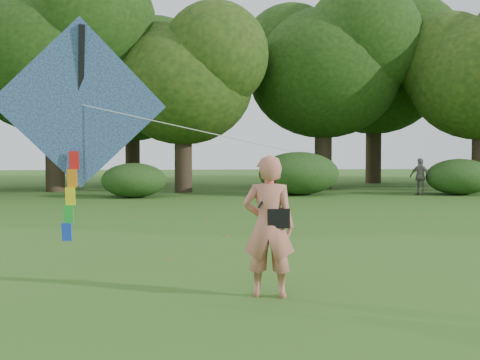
{
  "coord_description": "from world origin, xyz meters",
  "views": [
    {
      "loc": [
        -1.75,
        -7.8,
        2.02
      ],
      "look_at": [
        -0.91,
        2.0,
        1.5
      ],
      "focal_mm": 45.0,
      "sensor_mm": 36.0,
      "label": 1
    }
  ],
  "objects": [
    {
      "name": "ground",
      "position": [
        0.0,
        0.0,
        0.0
      ],
      "size": [
        100.0,
        100.0,
        0.0
      ],
      "primitive_type": "plane",
      "color": "#265114",
      "rests_on": "ground"
    },
    {
      "name": "man_kite_flyer",
      "position": [
        -0.67,
        0.24,
        0.96
      ],
      "size": [
        0.78,
        0.6,
        1.93
      ],
      "primitive_type": "imported",
      "rotation": [
        0.0,
        0.0,
        2.93
      ],
      "color": "#CE7561",
      "rests_on": "ground"
    },
    {
      "name": "bystander_right",
      "position": [
        8.23,
        17.43,
        0.8
      ],
      "size": [
        0.9,
        0.98,
        1.61
      ],
      "primitive_type": "imported",
      "rotation": [
        0.0,
        0.0,
        -0.88
      ],
      "color": "gray",
      "rests_on": "ground"
    },
    {
      "name": "crossbody_bag",
      "position": [
        -0.56,
        0.21,
        1.09
      ],
      "size": [
        0.43,
        0.2,
        0.74
      ],
      "color": "black",
      "rests_on": "ground"
    },
    {
      "name": "flying_kite",
      "position": [
        -3.3,
        1.01,
        2.6
      ],
      "size": [
        4.09,
        1.15,
        3.18
      ],
      "color": "#235799",
      "rests_on": "ground"
    },
    {
      "name": "tree_line",
      "position": [
        1.67,
        22.88,
        5.6
      ],
      "size": [
        54.7,
        15.3,
        9.48
      ],
      "color": "#3A2D1E",
      "rests_on": "ground"
    },
    {
      "name": "shrub_band",
      "position": [
        -0.72,
        17.6,
        0.86
      ],
      "size": [
        39.15,
        3.22,
        1.88
      ],
      "color": "#264919",
      "rests_on": "ground"
    },
    {
      "name": "fallen_leaves",
      "position": [
        0.86,
        7.7,
        0.01
      ],
      "size": [
        8.8,
        10.3,
        0.01
      ],
      "color": "olive",
      "rests_on": "ground"
    }
  ]
}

